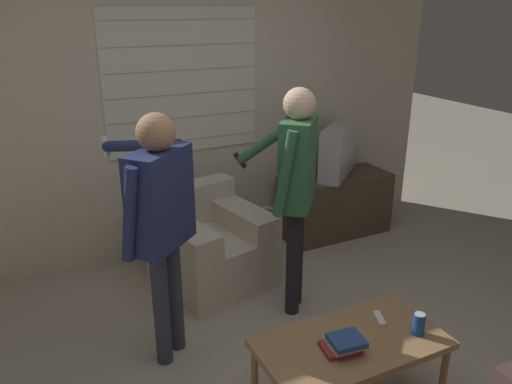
{
  "coord_description": "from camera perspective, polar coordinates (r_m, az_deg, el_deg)",
  "views": [
    {
      "loc": [
        -1.23,
        -2.05,
        2.14
      ],
      "look_at": [
        0.09,
        0.65,
        1.0
      ],
      "focal_mm": 35.0,
      "sensor_mm": 36.0,
      "label": 1
    }
  ],
  "objects": [
    {
      "name": "wall_back",
      "position": [
        4.35,
        -9.11,
        9.16
      ],
      "size": [
        5.2,
        0.08,
        2.55
      ],
      "color": "beige",
      "rests_on": "ground_plane"
    },
    {
      "name": "tv_stand",
      "position": [
        4.93,
        8.95,
        -1.42
      ],
      "size": [
        1.06,
        0.46,
        0.6
      ],
      "color": "#4C3D2D",
      "rests_on": "ground_plane"
    },
    {
      "name": "person_right_standing",
      "position": [
        3.41,
        4.56,
        1.75
      ],
      "size": [
        0.47,
        0.72,
        1.64
      ],
      "rotation": [
        0.0,
        0.0,
        0.87
      ],
      "color": "black",
      "rests_on": "ground_plane"
    },
    {
      "name": "tv",
      "position": [
        4.76,
        9.27,
        4.59
      ],
      "size": [
        0.6,
        0.56,
        0.48
      ],
      "rotation": [
        0.0,
        0.0,
        3.86
      ],
      "color": "#B2B2B7",
      "rests_on": "tv_stand"
    },
    {
      "name": "spare_remote",
      "position": [
        3.01,
        13.9,
        -13.87
      ],
      "size": [
        0.08,
        0.14,
        0.02
      ],
      "rotation": [
        0.0,
        0.0,
        -0.37
      ],
      "color": "white",
      "rests_on": "coffee_table"
    },
    {
      "name": "person_left_standing",
      "position": [
        2.96,
        -10.94,
        -2.07
      ],
      "size": [
        0.51,
        0.82,
        1.59
      ],
      "rotation": [
        0.0,
        0.0,
        0.72
      ],
      "color": "#33384C",
      "rests_on": "ground_plane"
    },
    {
      "name": "soda_can",
      "position": [
        2.93,
        18.12,
        -14.14
      ],
      "size": [
        0.07,
        0.07,
        0.13
      ],
      "color": "#194C9E",
      "rests_on": "coffee_table"
    },
    {
      "name": "coffee_table",
      "position": [
        2.86,
        10.83,
        -17.06
      ],
      "size": [
        1.02,
        0.54,
        0.45
      ],
      "color": "#9E754C",
      "rests_on": "ground_plane"
    },
    {
      "name": "book_stack",
      "position": [
        2.74,
        9.98,
        -16.7
      ],
      "size": [
        0.22,
        0.2,
        0.08
      ],
      "color": "maroon",
      "rests_on": "coffee_table"
    },
    {
      "name": "armchair_beige",
      "position": [
        4.08,
        -5.43,
        -5.94
      ],
      "size": [
        0.93,
        0.97,
        0.75
      ],
      "rotation": [
        0.0,
        0.0,
        3.35
      ],
      "color": "beige",
      "rests_on": "ground_plane"
    },
    {
      "name": "floor_fan",
      "position": [
        4.51,
        0.87,
        -4.33
      ],
      "size": [
        0.36,
        0.2,
        0.45
      ],
      "color": "#A8A8AD",
      "rests_on": "ground_plane"
    }
  ]
}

